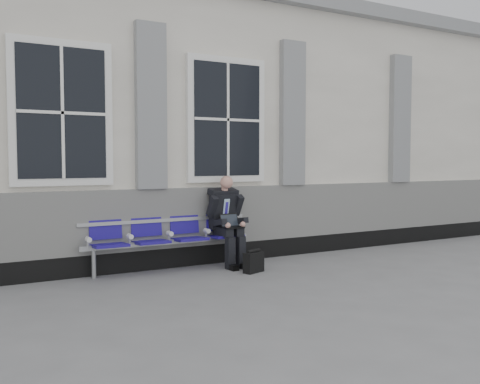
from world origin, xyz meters
TOP-DOWN VIEW (x-y plane):
  - ground at (0.00, 0.00)m, footprint 70.00×70.00m
  - station_building at (-0.02, 3.47)m, footprint 14.40×4.40m
  - bench at (-0.69, 1.32)m, footprint 2.60×0.47m
  - businessman at (0.21, 1.19)m, footprint 0.55×0.74m
  - briefcase at (0.31, 0.55)m, footprint 0.35×0.24m

SIDE VIEW (x-z plane):
  - ground at x=0.00m, z-range 0.00..0.00m
  - briefcase at x=0.31m, z-range -0.01..0.32m
  - bench at x=-0.69m, z-range 0.10..1.01m
  - businessman at x=0.21m, z-range 0.06..1.44m
  - station_building at x=-0.02m, z-range -0.02..4.47m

